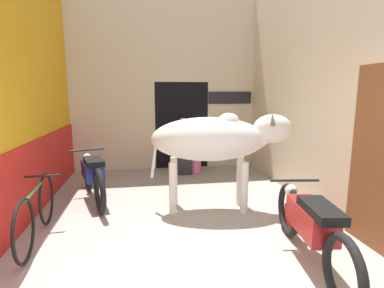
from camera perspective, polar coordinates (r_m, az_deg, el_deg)
name	(u,v)px	position (r m, az deg, el deg)	size (l,w,h in m)	color
wall_left_shopfront	(15,85)	(4.72, -30.71, 9.57)	(0.25, 5.05, 3.88)	orange
wall_back_with_doorway	(170,100)	(7.23, -4.14, 8.27)	(4.21, 0.93, 3.88)	beige
wall_right_with_door	(317,84)	(5.13, 22.76, 10.53)	(0.22, 5.05, 3.88)	beige
cow	(216,139)	(4.48, 4.66, 0.87)	(2.15, 0.93, 1.51)	silver
motorcycle_near	(311,225)	(3.42, 21.69, -14.08)	(0.58, 1.98, 0.77)	black
motorcycle_far	(93,174)	(5.22, -18.41, -5.50)	(0.75, 1.84, 0.79)	black
bicycle	(37,212)	(4.15, -27.48, -11.41)	(0.44, 1.67, 0.71)	black
shopkeeper_seated	(184,145)	(6.57, -1.62, -0.13)	(0.42, 0.33, 1.23)	#282833
plastic_stool	(195,163)	(6.66, 0.67, -3.55)	(0.36, 0.36, 0.44)	#DB6093
crate	(305,217)	(4.40, 20.74, -12.79)	(0.44, 0.32, 0.28)	red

